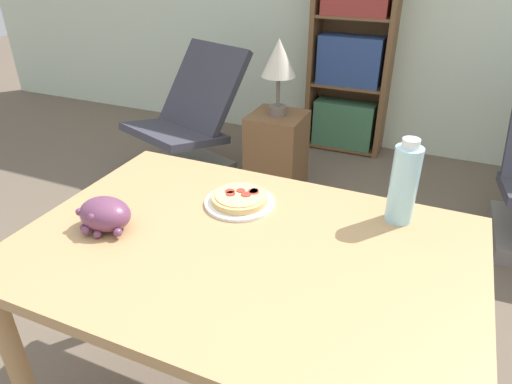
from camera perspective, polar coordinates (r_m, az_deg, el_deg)
The scene contains 8 objects.
dining_table at distance 1.33m, azimuth -1.43°, elevation -10.23°, with size 1.26×0.85×0.77m.
pizza_on_plate at distance 1.45m, azimuth -2.05°, elevation -0.97°, with size 0.22×0.22×0.04m.
grape_bunch at distance 1.38m, azimuth -18.39°, elevation -2.69°, with size 0.16×0.13×0.09m.
drink_bottle at distance 1.38m, azimuth 18.00°, elevation 1.03°, with size 0.08×0.08×0.26m.
lounge_chair_near at distance 3.27m, azimuth -8.54°, elevation 6.78°, with size 0.78×0.91×0.88m.
bookshelf at distance 3.64m, azimuth 11.78°, elevation 16.15°, with size 0.61×0.26×1.54m.
side_table at distance 3.02m, azimuth 2.59°, elevation 4.81°, with size 0.34×0.34×0.54m.
table_lamp at distance 2.83m, azimuth 2.87°, elevation 15.99°, with size 0.21×0.21×0.47m.
Camera 1 is at (0.49, -1.01, 1.51)m, focal length 32.00 mm.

